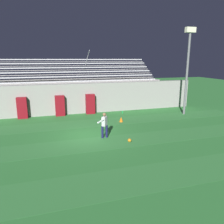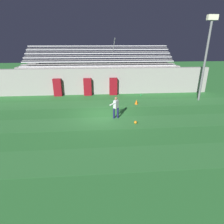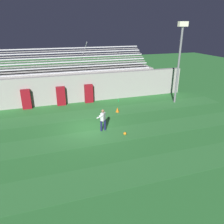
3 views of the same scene
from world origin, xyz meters
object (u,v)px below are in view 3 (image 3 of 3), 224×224
Objects in this scene: padding_pillar_gate_left at (61,96)px; floodlight_pole at (180,53)px; padding_pillar_gate_right at (89,94)px; goalkeeper at (103,119)px; soccer_ball at (125,134)px; traffic_cone at (117,110)px; padding_pillar_far_left at (26,99)px; water_bottle at (118,101)px.

floodlight_pole reaches higher than padding_pillar_gate_left.
padding_pillar_gate_left and padding_pillar_gate_right have the same top height.
goalkeeper reaches higher than soccer_ball.
goalkeeper reaches higher than traffic_cone.
traffic_cone is at bearing -23.95° from padding_pillar_far_left.
traffic_cone is (7.79, -3.46, -0.71)m from padding_pillar_far_left.
padding_pillar_gate_left is 4.38× the size of traffic_cone.
floodlight_pole reaches higher than water_bottle.
soccer_ball is at bearing -102.32° from traffic_cone.
padding_pillar_gate_left reaches higher than soccer_ball.
padding_pillar_gate_left is 8.68m from soccer_ball.
goalkeeper is (5.53, -6.65, 0.03)m from padding_pillar_far_left.
padding_pillar_gate_left is at bearing 166.48° from floodlight_pole.
padding_pillar_gate_left is 1.00× the size of padding_pillar_gate_right.
padding_pillar_gate_left is at bearing 172.16° from water_bottle.
padding_pillar_far_left is (-3.16, 0.00, 0.00)m from padding_pillar_gate_left.
padding_pillar_gate_right reaches higher than traffic_cone.
padding_pillar_gate_right is at bearing 96.61° from soccer_ball.
soccer_ball is (3.67, -7.83, -0.81)m from padding_pillar_gate_left.
goalkeeper is at bearing 137.70° from soccer_ball.
traffic_cone is 2.88m from water_bottle.
padding_pillar_gate_right is (2.76, 0.00, 0.00)m from padding_pillar_gate_left.
padding_pillar_far_left is at bearing 180.00° from padding_pillar_gate_left.
padding_pillar_gate_right is 6.66m from goalkeeper.
padding_pillar_gate_right is 9.58m from floodlight_pole.
goalkeeper is 1.95m from soccer_ball.
padding_pillar_far_left is 0.24× the size of floodlight_pole.
soccer_ball is (0.91, -7.83, -0.81)m from padding_pillar_gate_right.
padding_pillar_gate_right reaches higher than water_bottle.
padding_pillar_gate_right and padding_pillar_far_left have the same top height.
padding_pillar_gate_right is at bearing 118.28° from traffic_cone.
padding_pillar_far_left reaches higher than soccer_ball.
padding_pillar_gate_left is 3.16m from padding_pillar_far_left.
padding_pillar_gate_left is 7.67× the size of water_bottle.
soccer_ball is at bearing -145.12° from floodlight_pole.
traffic_cone is (-6.45, -0.79, -4.66)m from floodlight_pole.
soccer_ball is 0.92× the size of water_bottle.
padding_pillar_gate_left is 5.78m from water_bottle.
goalkeeper is at bearing -50.22° from padding_pillar_far_left.
padding_pillar_far_left reaches higher than water_bottle.
goalkeeper is (-8.71, -3.98, -3.91)m from floodlight_pole.
floodlight_pole is at bearing -19.21° from water_bottle.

